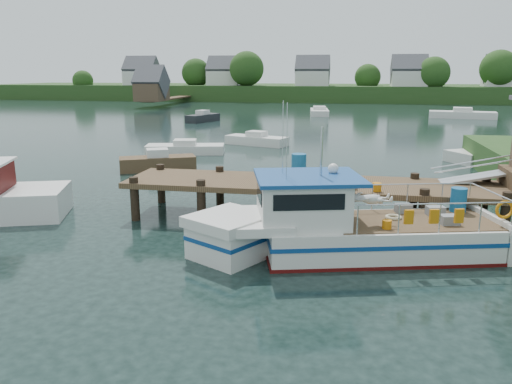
% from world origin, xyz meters
% --- Properties ---
extents(ground_plane, '(160.00, 160.00, 0.00)m').
position_xyz_m(ground_plane, '(0.00, 0.00, 0.00)').
color(ground_plane, black).
extents(far_shore, '(140.00, 42.55, 9.22)m').
position_xyz_m(far_shore, '(0.01, 82.37, 2.10)').
color(far_shore, '#28471D').
rests_on(far_shore, ground).
extents(dock, '(16.60, 3.00, 4.78)m').
position_xyz_m(dock, '(6.51, 0.01, 2.24)').
color(dock, '#4F3B25').
rests_on(dock, ground).
extents(lobster_boat, '(9.32, 4.65, 4.49)m').
position_xyz_m(lobster_boat, '(1.89, -3.52, 0.81)').
color(lobster_boat, silver).
rests_on(lobster_boat, ground).
extents(moored_rowboat, '(4.28, 3.03, 1.19)m').
position_xyz_m(moored_rowboat, '(-8.27, 7.97, 0.44)').
color(moored_rowboat, '#4F3B25').
rests_on(moored_rowboat, ground).
extents(moored_far, '(7.71, 3.67, 1.26)m').
position_xyz_m(moored_far, '(15.09, 45.11, 0.47)').
color(moored_far, silver).
rests_on(moored_far, ground).
extents(moored_a, '(5.35, 2.78, 0.94)m').
position_xyz_m(moored_a, '(-8.62, 13.75, 0.35)').
color(moored_a, silver).
rests_on(moored_a, ground).
extents(moored_b, '(4.92, 3.05, 1.03)m').
position_xyz_m(moored_b, '(-4.71, 18.64, 0.38)').
color(moored_b, silver).
rests_on(moored_b, ground).
extents(moored_c, '(7.06, 5.50, 1.08)m').
position_xyz_m(moored_c, '(11.24, 14.73, 0.40)').
color(moored_c, silver).
rests_on(moored_c, ground).
extents(moored_d, '(2.79, 6.65, 1.10)m').
position_xyz_m(moored_d, '(-1.80, 46.86, 0.41)').
color(moored_d, silver).
rests_on(moored_d, ground).
extents(moored_e, '(2.96, 4.75, 1.24)m').
position_xyz_m(moored_e, '(-13.85, 35.53, 0.46)').
color(moored_e, black).
rests_on(moored_e, ground).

